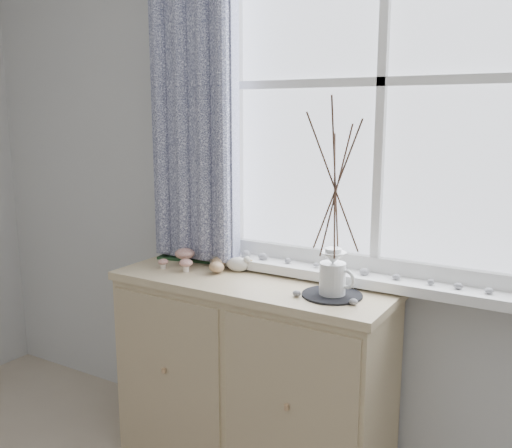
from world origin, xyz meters
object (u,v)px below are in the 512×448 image
(sideboard, at_px, (251,375))
(twig_pitcher, at_px, (335,183))
(toadstool_cluster, at_px, (183,257))
(botanical_book, at_px, (186,235))

(sideboard, distance_m, twig_pitcher, 0.93)
(sideboard, relative_size, twig_pitcher, 1.59)
(twig_pitcher, bearing_deg, toadstool_cluster, -168.87)
(botanical_book, bearing_deg, sideboard, -26.89)
(twig_pitcher, bearing_deg, botanical_book, -176.18)
(sideboard, relative_size, botanical_book, 3.35)
(toadstool_cluster, bearing_deg, sideboard, -0.54)
(botanical_book, bearing_deg, twig_pitcher, -21.73)
(sideboard, distance_m, botanical_book, 0.70)
(botanical_book, xyz_separation_m, toadstool_cluster, (0.06, -0.10, -0.08))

